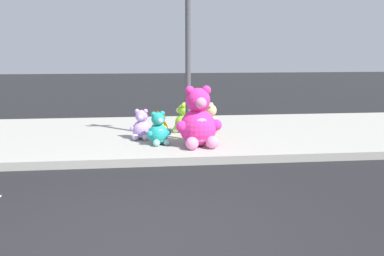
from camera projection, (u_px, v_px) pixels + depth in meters
ground_plane at (133, 252)px, 4.12m from camera, size 60.00×60.00×0.00m
sidewalk at (140, 136)px, 9.18m from camera, size 28.00×4.40×0.15m
sign_pole at (188, 56)px, 8.16m from camera, size 0.56×0.11×3.20m
plush_pink_large at (198, 122)px, 7.84m from camera, size 0.89×0.81×1.16m
plush_lavender at (142, 127)px, 8.50m from camera, size 0.48×0.44×0.63m
plush_lime at (183, 120)px, 9.24m from camera, size 0.46×0.50×0.66m
plush_yellow at (160, 126)px, 8.84m from camera, size 0.38×0.39×0.54m
plush_teal at (159, 131)px, 8.03m from camera, size 0.48×0.47×0.65m
plush_tan at (209, 122)px, 8.97m from camera, size 0.49×0.51×0.69m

